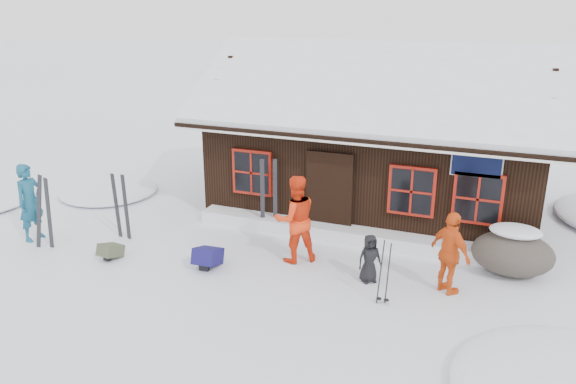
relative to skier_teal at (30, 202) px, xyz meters
name	(u,v)px	position (x,y,z in m)	size (l,w,h in m)	color
ground	(252,271)	(5.50, 0.33, -0.92)	(120.00, 120.00, 0.00)	white
mountain_hut	(380,149)	(7.00, 5.32, 0.66)	(8.90, 6.09, 4.42)	black
snow_drift	(351,234)	(7.00, 2.58, -0.75)	(7.60, 0.60, 0.35)	white
snow_mounds	(353,249)	(7.15, 2.20, -0.92)	(20.60, 13.20, 0.48)	white
skier_teal	(30,202)	(0.00, 0.00, 0.00)	(0.67, 0.44, 1.84)	navy
skier_orange_left	(295,219)	(6.14, 1.17, 0.04)	(0.94, 0.73, 1.92)	#F13611
skier_orange_right	(450,253)	(9.38, 0.91, -0.09)	(0.97, 0.40, 1.65)	#E25317
skier_crouched	(370,258)	(7.86, 0.81, -0.42)	(0.49, 0.32, 1.00)	black
boulder	(513,252)	(10.51, 2.20, -0.44)	(1.63, 1.22, 0.95)	#504840
ski_pair_left	(44,213)	(0.68, -0.30, -0.07)	(0.64, 0.17, 1.79)	black
ski_pair_mid	(121,207)	(1.91, 0.83, -0.16)	(0.41, 0.05, 1.63)	black
ski_pair_right	(269,196)	(4.94, 2.53, -0.04)	(0.38, 0.20, 1.86)	black
ski_poles	(384,274)	(8.31, 0.05, -0.31)	(0.23, 0.11, 1.30)	black
backpack_blue	(208,260)	(4.54, 0.18, -0.75)	(0.47, 0.63, 0.34)	#161250
backpack_olive	(111,253)	(2.37, -0.23, -0.79)	(0.37, 0.49, 0.26)	#454934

